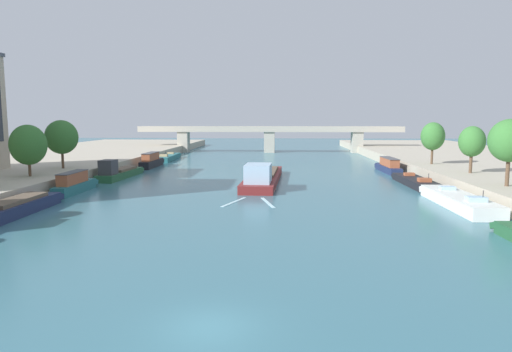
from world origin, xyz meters
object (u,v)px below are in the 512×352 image
bridge_far (269,135)px  moored_boat_left_near (3,208)px  moored_boat_left_second (75,184)px  moored_boat_right_end (458,200)px  moored_boat_left_lone (168,157)px  tree_right_distant (433,136)px  moored_boat_left_upstream (152,161)px  tree_left_far (62,137)px  moored_boat_right_near (388,166)px  tree_right_midway (510,141)px  barge_midriver (263,176)px  tree_right_second (472,142)px  moored_boat_right_upstream (415,181)px  tree_left_midway (28,145)px  moored_boat_left_gap_after (119,172)px

bridge_far → moored_boat_left_near: bearing=-104.3°
moored_boat_left_second → moored_boat_right_end: bearing=-8.5°
bridge_far → moored_boat_left_lone: bearing=-131.4°
tree_right_distant → moored_boat_left_upstream: bearing=167.6°
tree_left_far → moored_boat_right_near: bearing=15.6°
moored_boat_right_near → tree_right_midway: 29.61m
barge_midriver → tree_right_midway: size_ratio=3.54×
moored_boat_left_upstream → moored_boat_left_lone: moored_boat_left_upstream is taller
tree_right_midway → tree_right_second: tree_right_midway is taller
moored_boat_right_upstream → tree_left_midway: 49.89m
barge_midriver → moored_boat_right_upstream: bearing=-2.1°
moored_boat_left_gap_after → tree_right_midway: size_ratio=1.98×
moored_boat_left_gap_after → tree_left_far: bearing=-152.6°
moored_boat_left_second → tree_left_far: 13.17m
moored_boat_right_end → tree_right_distant: (5.74, 25.96, 5.55)m
moored_boat_left_second → tree_right_distant: tree_right_distant is taller
moored_boat_right_upstream → tree_left_far: bearing=178.2°
moored_boat_left_near → moored_boat_left_lone: bearing=90.2°
moored_boat_left_gap_after → moored_boat_right_near: (42.54, 10.24, 0.14)m
barge_midriver → bridge_far: bridge_far is taller
tree_left_midway → moored_boat_left_lone: bearing=82.0°
moored_boat_right_upstream → moored_boat_right_near: (0.04, 15.31, 0.52)m
barge_midriver → moored_boat_left_lone: barge_midriver is taller
barge_midriver → moored_boat_right_upstream: size_ratio=1.79×
moored_boat_left_second → moored_boat_left_lone: (0.13, 45.23, -0.51)m
moored_boat_right_near → tree_right_second: tree_right_second is taller
tree_left_far → bridge_far: bearing=64.7°
moored_boat_left_lone → bridge_far: (21.69, 24.58, 4.02)m
moored_boat_left_second → tree_right_midway: 49.06m
tree_right_distant → bridge_far: bearing=118.1°
moored_boat_right_near → tree_left_midway: 54.37m
tree_right_midway → tree_right_distant: 24.07m
moored_boat_left_lone → moored_boat_right_upstream: bearing=-40.4°
moored_boat_left_gap_after → bridge_far: bridge_far is taller
tree_left_far → moored_boat_left_gap_after: bearing=27.4°
moored_boat_left_lone → moored_boat_right_upstream: 56.25m
tree_left_far → bridge_far: (28.20, 59.55, -1.71)m
tree_right_midway → tree_left_far: bearing=165.0°
barge_midriver → moored_boat_left_lone: (-22.23, 35.74, -0.38)m
moored_boat_left_gap_after → tree_right_second: (49.19, -6.38, 5.05)m
barge_midriver → moored_boat_left_lone: size_ratio=1.59×
tree_right_midway → tree_right_second: (1.10, 11.92, -0.66)m
moored_boat_right_upstream → tree_left_midway: tree_left_midway is taller
tree_right_distant → moored_boat_left_near: bearing=-144.6°
moored_boat_left_lone → tree_right_distant: (48.47, -25.66, 5.62)m
moored_boat_right_upstream → tree_left_midway: bearing=-171.1°
moored_boat_left_upstream → moored_boat_right_near: (42.15, -6.01, -0.12)m
moored_boat_left_near → moored_boat_left_second: (-0.31, 14.78, 0.09)m
moored_boat_right_upstream → tree_left_far: size_ratio=2.02×
moored_boat_right_end → tree_left_far: tree_left_far is taller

